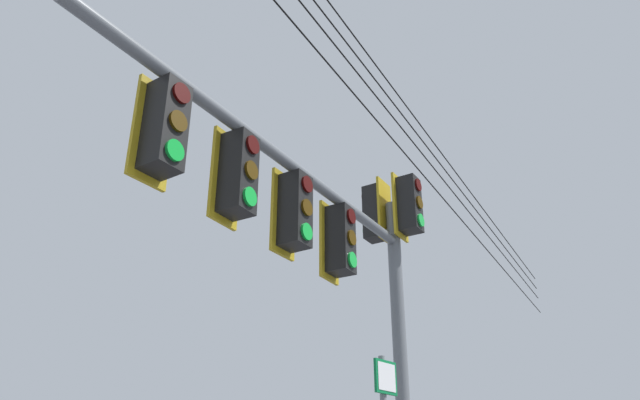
{
  "coord_description": "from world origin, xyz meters",
  "views": [
    {
      "loc": [
        1.71,
        8.08,
        1.64
      ],
      "look_at": [
        1.34,
        1.07,
        5.06
      ],
      "focal_mm": 35.06,
      "sensor_mm": 36.0,
      "label": 1
    }
  ],
  "objects": [
    {
      "name": "signal_mast_assembly",
      "position": [
        1.11,
        0.72,
        4.57
      ],
      "size": [
        3.96,
        5.4,
        6.31
      ],
      "color": "slate",
      "rests_on": "ground"
    },
    {
      "name": "overhead_wire_span",
      "position": [
        -0.44,
        -1.61,
        7.8
      ],
      "size": [
        12.33,
        19.97,
        1.4
      ],
      "color": "black"
    }
  ]
}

